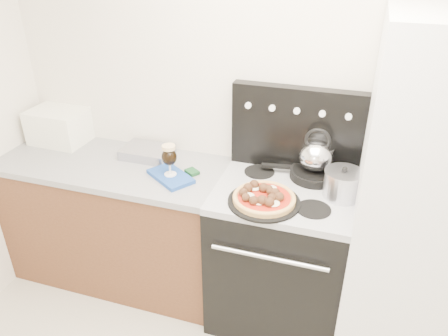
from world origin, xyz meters
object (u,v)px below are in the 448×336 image
at_px(oven_mitt, 171,176).
at_px(skillet, 314,174).
at_px(fridge, 421,209).
at_px(beer_glass, 169,160).
at_px(tea_kettle, 316,153).
at_px(stock_pot, 343,185).
at_px(toaster_oven, 59,126).
at_px(pizza, 264,197).
at_px(stove_body, 279,257).
at_px(base_cabinet, 120,223).
at_px(pizza_pan, 264,202).

xyz_separation_m(oven_mitt, skillet, (0.80, 0.23, 0.03)).
xyz_separation_m(fridge, oven_mitt, (-1.37, -0.02, -0.04)).
distance_m(beer_glass, tea_kettle, 0.84).
bearing_deg(stock_pot, fridge, -6.81).
bearing_deg(toaster_oven, beer_glass, -13.07).
relative_size(fridge, skillet, 6.85).
bearing_deg(beer_glass, pizza, -11.30).
bearing_deg(oven_mitt, stove_body, 3.97).
relative_size(beer_glass, skillet, 0.70).
distance_m(base_cabinet, beer_glass, 0.74).
xyz_separation_m(base_cabinet, stove_body, (1.10, -0.02, 0.01)).
bearing_deg(pizza_pan, skillet, 58.20).
xyz_separation_m(pizza, skillet, (0.21, 0.35, -0.01)).
height_order(base_cabinet, oven_mitt, oven_mitt).
xyz_separation_m(skillet, stock_pot, (0.17, -0.16, 0.05)).
xyz_separation_m(oven_mitt, beer_glass, (0.00, 0.00, 0.11)).
xyz_separation_m(pizza_pan, pizza, (0.00, 0.00, 0.03)).
bearing_deg(oven_mitt, toaster_oven, 165.53).
distance_m(base_cabinet, toaster_oven, 0.78).
relative_size(pizza, stock_pot, 1.66).
height_order(fridge, stock_pot, fridge).
distance_m(tea_kettle, stock_pot, 0.25).
bearing_deg(fridge, skillet, 159.91).
height_order(base_cabinet, tea_kettle, tea_kettle).
xyz_separation_m(fridge, toaster_oven, (-2.29, 0.22, 0.06)).
relative_size(stove_body, oven_mitt, 3.10).
xyz_separation_m(toaster_oven, stock_pot, (1.90, -0.17, -0.02)).
distance_m(base_cabinet, stock_pot, 1.52).
bearing_deg(fridge, oven_mitt, -179.11).
relative_size(tea_kettle, stock_pot, 1.09).
distance_m(stove_body, toaster_oven, 1.70).
bearing_deg(stock_pot, oven_mitt, -175.96).
relative_size(stove_body, toaster_oven, 2.42).
distance_m(fridge, beer_glass, 1.37).
distance_m(fridge, oven_mitt, 1.37).
distance_m(pizza, tea_kettle, 0.42).
relative_size(oven_mitt, pizza_pan, 0.74).
bearing_deg(toaster_oven, stove_body, -5.49).
xyz_separation_m(beer_glass, tea_kettle, (0.80, 0.23, 0.06)).
bearing_deg(pizza_pan, beer_glass, 168.70).
relative_size(toaster_oven, skillet, 1.31).
distance_m(fridge, stock_pot, 0.40).
relative_size(toaster_oven, tea_kettle, 1.67).
bearing_deg(base_cabinet, skillet, 7.19).
bearing_deg(beer_glass, stove_body, 3.97).
relative_size(base_cabinet, tea_kettle, 6.67).
bearing_deg(skillet, toaster_oven, 179.63).
relative_size(toaster_oven, pizza_pan, 0.95).
relative_size(fridge, tea_kettle, 8.74).
bearing_deg(pizza, stock_pot, 26.00).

